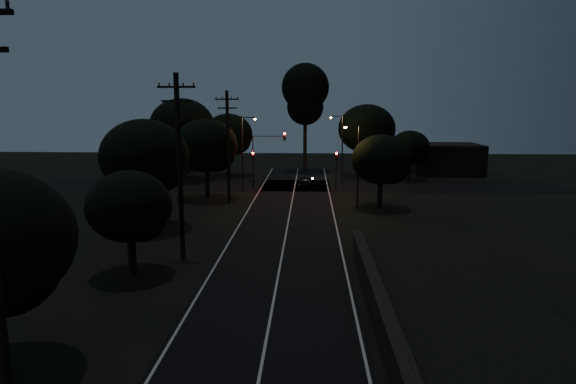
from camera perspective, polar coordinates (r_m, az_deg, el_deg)
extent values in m
cube|color=black|center=(36.04, -0.14, -4.47)|extent=(8.00, 70.00, 0.02)
cube|color=black|center=(55.60, 0.83, 0.78)|extent=(60.00, 8.00, 0.02)
cube|color=beige|center=(36.04, -0.14, -4.44)|extent=(0.12, 70.00, 0.01)
cube|color=beige|center=(36.40, -6.07, -4.35)|extent=(0.12, 70.00, 0.01)
cube|color=beige|center=(36.06, 5.84, -4.49)|extent=(0.12, 70.00, 0.01)
cube|color=black|center=(18.16, 12.18, -17.63)|extent=(0.40, 26.00, 1.50)
cube|color=black|center=(17.81, 12.28, -15.35)|extent=(0.55, 26.00, 0.10)
cube|color=black|center=(19.08, 22.76, -17.31)|extent=(6.50, 26.00, 1.20)
cylinder|color=black|center=(29.08, -12.72, 2.75)|extent=(0.30, 0.30, 11.00)
cube|color=black|center=(28.87, -13.10, 12.04)|extent=(2.20, 0.12, 0.12)
cube|color=black|center=(28.85, -13.03, 10.45)|extent=(1.80, 0.12, 0.12)
cylinder|color=black|center=(45.63, -7.12, 5.26)|extent=(0.30, 0.30, 10.50)
cube|color=black|center=(45.47, -7.25, 10.85)|extent=(2.20, 0.12, 0.12)
cube|color=black|center=(45.47, -7.23, 9.84)|extent=(1.80, 0.12, 0.12)
sphere|color=black|center=(17.91, -30.46, -7.28)|extent=(3.42, 3.42, 3.42)
cylinder|color=black|center=(27.84, -17.99, -7.19)|extent=(0.44, 0.44, 2.13)
ellipsoid|color=black|center=(27.16, -18.31, -1.61)|extent=(4.53, 4.53, 3.85)
sphere|color=black|center=(26.57, -17.00, -2.80)|extent=(2.72, 2.72, 2.72)
cylinder|color=black|center=(37.67, -16.32, -1.91)|extent=(0.44, 0.44, 3.01)
ellipsoid|color=black|center=(37.07, -16.63, 4.06)|extent=(6.49, 6.49, 5.52)
sphere|color=black|center=(36.17, -15.21, 2.95)|extent=(3.90, 3.90, 3.90)
cylinder|color=black|center=(48.52, -9.54, 0.97)|extent=(0.44, 0.44, 2.91)
ellipsoid|color=black|center=(48.07, -9.68, 5.43)|extent=(6.21, 6.21, 5.28)
sphere|color=black|center=(47.30, -8.52, 4.63)|extent=(3.73, 3.73, 3.73)
cylinder|color=black|center=(64.18, -7.01, 3.32)|extent=(0.44, 0.44, 2.98)
ellipsoid|color=black|center=(63.83, -7.09, 6.79)|extent=(6.40, 6.40, 5.44)
sphere|color=black|center=(63.06, -6.17, 6.18)|extent=(3.84, 3.84, 3.84)
cylinder|color=black|center=(61.30, -12.26, 3.19)|extent=(0.44, 0.44, 3.73)
ellipsoid|color=black|center=(60.92, -12.43, 7.68)|extent=(7.85, 7.85, 6.67)
sphere|color=black|center=(59.85, -11.32, 6.92)|extent=(4.71, 4.71, 4.71)
cylinder|color=black|center=(63.68, 9.20, 3.41)|extent=(0.44, 0.44, 3.42)
ellipsoid|color=black|center=(63.32, 9.31, 7.42)|extent=(7.35, 7.35, 6.25)
sphere|color=black|center=(62.79, 10.54, 6.69)|extent=(4.41, 4.41, 4.41)
cylinder|color=black|center=(61.61, 14.12, 2.45)|extent=(0.44, 0.44, 2.26)
ellipsoid|color=black|center=(61.29, 14.24, 5.17)|extent=(4.81, 4.81, 4.09)
sphere|color=black|center=(61.04, 15.09, 4.66)|extent=(2.89, 2.89, 2.89)
cylinder|color=black|center=(44.01, 10.82, -0.32)|extent=(0.44, 0.44, 2.46)
ellipsoid|color=black|center=(43.54, 10.96, 3.81)|extent=(5.22, 5.22, 4.44)
sphere|color=black|center=(43.24, 12.24, 3.02)|extent=(3.13, 3.13, 3.13)
cylinder|color=black|center=(68.01, 2.03, 5.98)|extent=(0.50, 0.50, 8.18)
sphere|color=black|center=(67.86, 2.07, 12.32)|extent=(6.55, 6.55, 6.55)
sphere|color=black|center=(67.82, 2.05, 10.06)|extent=(5.06, 5.06, 5.06)
cube|color=black|center=(68.69, -15.86, 4.05)|extent=(10.00, 8.00, 4.40)
cube|color=black|center=(68.70, 18.09, 3.77)|extent=(9.00, 7.00, 4.00)
cylinder|color=black|center=(53.72, -4.14, 2.14)|extent=(0.12, 0.12, 3.20)
cube|color=black|center=(53.47, -4.17, 4.31)|extent=(0.28, 0.22, 0.90)
sphere|color=#FF0705|center=(53.31, -4.19, 4.62)|extent=(0.22, 0.22, 0.22)
cylinder|color=black|center=(53.44, 5.71, 2.07)|extent=(0.12, 0.12, 3.20)
cube|color=black|center=(53.19, 5.75, 4.26)|extent=(0.28, 0.22, 0.90)
sphere|color=#FF0705|center=(53.03, 5.76, 4.56)|extent=(0.22, 0.22, 0.22)
cylinder|color=black|center=(53.60, -4.15, 3.09)|extent=(0.12, 0.12, 5.00)
cube|color=black|center=(53.00, -0.41, 6.62)|extent=(0.28, 0.22, 0.90)
sphere|color=#FF0705|center=(52.85, -0.42, 6.93)|extent=(0.22, 0.22, 0.22)
cube|color=black|center=(53.12, -2.31, 6.62)|extent=(3.50, 0.08, 0.08)
cylinder|color=black|center=(51.58, -5.43, 4.46)|extent=(0.16, 0.16, 8.00)
cube|color=black|center=(51.24, -4.72, 8.81)|extent=(1.40, 0.10, 0.10)
cube|color=black|center=(51.16, -3.93, 8.76)|extent=(0.35, 0.22, 0.12)
sphere|color=orange|center=(51.16, -3.93, 8.65)|extent=(0.26, 0.26, 0.26)
cylinder|color=black|center=(57.18, 6.44, 5.01)|extent=(0.16, 0.16, 8.00)
cube|color=black|center=(56.92, 5.81, 8.93)|extent=(1.40, 0.10, 0.10)
cube|color=black|center=(56.88, 5.10, 8.90)|extent=(0.35, 0.22, 0.12)
sphere|color=orange|center=(56.89, 5.10, 8.79)|extent=(0.26, 0.26, 0.26)
cylinder|color=black|center=(43.38, 8.31, 2.97)|extent=(0.16, 0.16, 7.50)
cube|color=black|center=(43.02, 7.64, 7.81)|extent=(1.20, 0.10, 0.10)
cube|color=black|center=(42.97, 6.83, 7.76)|extent=(0.35, 0.22, 0.12)
sphere|color=orange|center=(42.97, 6.83, 7.63)|extent=(0.26, 0.26, 0.26)
imported|color=black|center=(55.11, 2.09, 1.34)|extent=(1.89, 3.80, 1.25)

